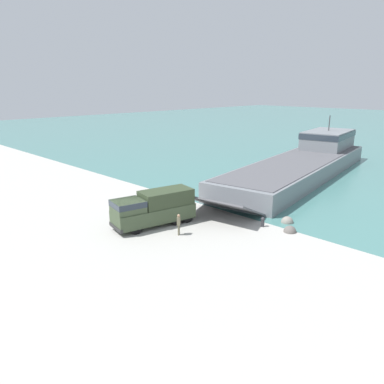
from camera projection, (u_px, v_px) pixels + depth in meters
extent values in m
plane|color=#B7B5AD|center=(168.00, 218.00, 34.86)|extent=(240.00, 240.00, 0.00)
cube|color=gray|center=(299.00, 168.00, 50.73)|extent=(13.77, 36.47, 2.24)
cube|color=#56565B|center=(299.00, 160.00, 50.41)|extent=(12.89, 34.96, 0.08)
cube|color=gray|center=(328.00, 140.00, 59.65)|extent=(7.30, 10.76, 2.83)
cube|color=#28333D|center=(328.00, 134.00, 59.42)|extent=(7.48, 10.88, 0.85)
cylinder|color=#3F3F42|center=(329.00, 123.00, 58.94)|extent=(0.16, 0.16, 2.40)
cube|color=#56565B|center=(221.00, 204.00, 35.01)|extent=(7.70, 5.72, 2.19)
cube|color=#3D4C33|center=(154.00, 214.00, 32.93)|extent=(3.86, 7.65, 1.30)
cube|color=#3D4C33|center=(128.00, 206.00, 31.34)|extent=(2.72, 2.90, 1.00)
cube|color=#28333D|center=(128.00, 203.00, 31.27)|extent=(2.79, 2.94, 0.50)
cube|color=#344129|center=(166.00, 197.00, 33.22)|extent=(3.21, 5.00, 1.36)
cube|color=#2D2D2D|center=(116.00, 227.00, 31.18)|extent=(2.44, 0.74, 0.32)
cylinder|color=black|center=(135.00, 227.00, 31.05)|extent=(0.60, 1.25, 1.20)
cylinder|color=black|center=(126.00, 220.00, 32.65)|extent=(0.60, 1.25, 1.20)
cylinder|color=black|center=(177.00, 218.00, 33.16)|extent=(0.60, 1.25, 1.20)
cylinder|color=black|center=(166.00, 212.00, 34.76)|extent=(0.60, 1.25, 1.20)
cylinder|color=black|center=(187.00, 216.00, 33.74)|extent=(0.60, 1.25, 1.20)
cylinder|color=black|center=(176.00, 210.00, 35.34)|extent=(0.60, 1.25, 1.20)
cylinder|color=#6B664C|center=(179.00, 230.00, 30.83)|extent=(0.14, 0.14, 0.88)
cylinder|color=#6B664C|center=(179.00, 229.00, 31.00)|extent=(0.14, 0.14, 0.88)
cube|color=#6B664C|center=(179.00, 221.00, 30.70)|extent=(0.46, 0.50, 0.69)
sphere|color=tan|center=(179.00, 216.00, 30.57)|extent=(0.24, 0.24, 0.24)
cylinder|color=#333338|center=(263.00, 223.00, 32.78)|extent=(0.30, 0.30, 0.61)
sphere|color=#333338|center=(263.00, 219.00, 32.67)|extent=(0.35, 0.35, 0.35)
sphere|color=gray|center=(287.00, 222.00, 33.86)|extent=(1.11, 1.11, 1.11)
sphere|color=#66605B|center=(290.00, 232.00, 31.66)|extent=(1.08, 1.08, 1.08)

